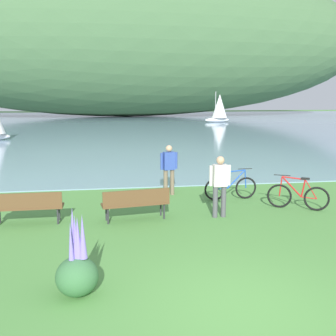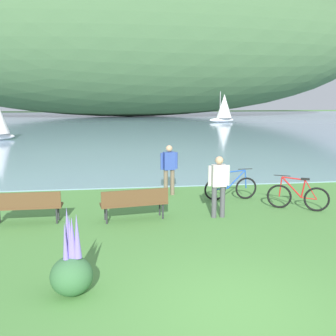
% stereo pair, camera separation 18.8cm
% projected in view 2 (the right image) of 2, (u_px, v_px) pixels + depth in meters
% --- Properties ---
extents(ground_plane, '(200.00, 200.00, 0.00)m').
position_uv_depth(ground_plane, '(237.00, 311.00, 5.96)').
color(ground_plane, '#518E42').
extents(bay_water, '(180.00, 80.00, 0.04)m').
position_uv_depth(bay_water, '(130.00, 122.00, 53.30)').
color(bay_water, '#7A99B2').
rests_on(bay_water, ground).
extents(distant_hillside, '(90.48, 28.00, 27.09)m').
position_uv_depth(distant_hillside, '(128.00, 39.00, 67.95)').
color(distant_hillside, '#42663D').
rests_on(distant_hillside, bay_water).
extents(park_bench_near_camera, '(1.85, 0.74, 0.88)m').
position_uv_depth(park_bench_near_camera, '(134.00, 202.00, 10.32)').
color(park_bench_near_camera, brown).
rests_on(park_bench_near_camera, ground).
extents(park_bench_further_along, '(1.80, 0.49, 0.88)m').
position_uv_depth(park_bench_further_along, '(26.00, 205.00, 10.03)').
color(park_bench_further_along, brown).
rests_on(park_bench_further_along, ground).
extents(bicycle_leaning_near_bench, '(1.77, 0.15, 1.01)m').
position_uv_depth(bicycle_leaning_near_bench, '(231.00, 188.00, 12.47)').
color(bicycle_leaning_near_bench, black).
rests_on(bicycle_leaning_near_bench, ground).
extents(bicycle_beside_path, '(1.60, 0.86, 1.01)m').
position_uv_depth(bicycle_beside_path, '(298.00, 197.00, 11.34)').
color(bicycle_beside_path, black).
rests_on(bicycle_beside_path, ground).
extents(person_at_shoreline, '(0.60, 0.29, 1.71)m').
position_uv_depth(person_at_shoreline, '(169.00, 167.00, 12.97)').
color(person_at_shoreline, '#72604C').
rests_on(person_at_shoreline, ground).
extents(person_on_the_grass, '(0.61, 0.24, 1.71)m').
position_uv_depth(person_on_the_grass, '(219.00, 183.00, 10.51)').
color(person_on_the_grass, '#4C4C51').
rests_on(person_on_the_grass, ground).
extents(echium_bush_closest_to_camera, '(0.71, 0.71, 1.50)m').
position_uv_depth(echium_bush_closest_to_camera, '(72.00, 269.00, 6.41)').
color(echium_bush_closest_to_camera, '#386B3D').
rests_on(echium_bush_closest_to_camera, ground).
extents(sailboat_nearest_to_shore, '(3.63, 2.36, 4.14)m').
position_uv_depth(sailboat_nearest_to_shore, '(224.00, 108.00, 52.52)').
color(sailboat_nearest_to_shore, white).
rests_on(sailboat_nearest_to_shore, bay_water).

